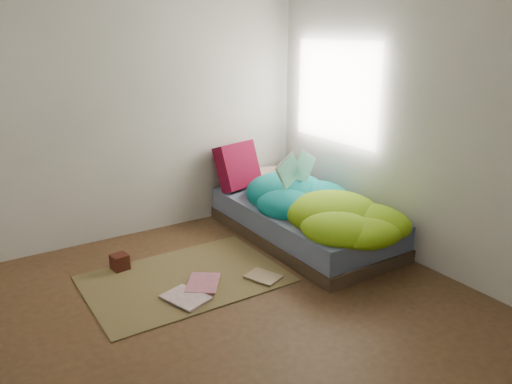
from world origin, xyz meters
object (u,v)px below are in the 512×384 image
Objects in this scene: pillow_magenta at (238,166)px; open_book at (297,159)px; wooden_box at (120,262)px; bed at (303,222)px; floor_book_b at (188,283)px; floor_book_a at (174,305)px.

open_book is (0.18, -0.81, 0.23)m from pillow_magenta.
wooden_box is (-1.72, 0.24, -0.73)m from open_book.
wooden_box is at bearing -174.94° from pillow_magenta.
open_book reaches higher than bed.
floor_book_b is (0.37, -0.58, -0.05)m from wooden_box.
bed is 1.80m from wooden_box.
floor_book_a is 1.01× the size of floor_book_b.
bed is 4.56× the size of open_book.
floor_book_b reaches higher than floor_book_a.
floor_book_b is at bearing 27.82° from floor_book_a.
pillow_magenta reaches higher than floor_book_b.
bed is 4.06× the size of pillow_magenta.
floor_book_a is at bearing -97.94° from floor_book_b.
wooden_box is at bearing 158.24° from floor_book_b.
pillow_magenta is 1.43× the size of floor_book_a.
wooden_box is at bearing 81.22° from floor_book_a.
floor_book_b is (-1.40, -0.29, -0.14)m from bed.
open_book is 1.86m from floor_book_a.
open_book reaches higher than pillow_magenta.
floor_book_b is at bearing -176.47° from open_book.
bed is at bearing -0.52° from floor_book_a.
bed reaches higher than floor_book_a.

